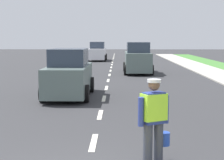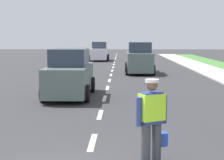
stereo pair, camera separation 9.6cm
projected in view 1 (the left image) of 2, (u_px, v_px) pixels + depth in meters
ground_plane at (111, 70)px, 26.42m from camera, size 96.00×96.00×0.00m
lane_center_line at (112, 66)px, 30.59m from camera, size 0.14×46.40×0.01m
road_worker at (154, 117)px, 6.74m from camera, size 0.66×0.58×1.67m
car_outgoing_far at (138, 59)px, 24.26m from camera, size 1.94×4.30×2.14m
car_oncoming_third at (98, 52)px, 37.52m from camera, size 1.92×4.36×2.00m
car_oncoming_lead at (69, 75)px, 14.60m from camera, size 1.87×4.15×2.00m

